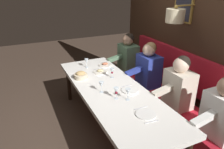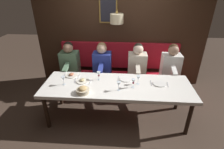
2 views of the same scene
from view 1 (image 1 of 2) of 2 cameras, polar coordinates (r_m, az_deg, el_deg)
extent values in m
plane|color=#423328|center=(3.49, -0.09, -14.68)|extent=(12.00, 12.00, 0.00)
cube|color=silver|center=(3.10, -0.10, -4.35)|extent=(0.90, 2.66, 0.06)
cylinder|color=black|center=(4.22, -11.53, -2.52)|extent=(0.07, 0.07, 0.68)
cylinder|color=black|center=(4.41, -2.70, -0.87)|extent=(0.07, 0.07, 0.68)
cube|color=red|center=(3.76, 12.44, -8.08)|extent=(0.52, 2.86, 0.45)
cube|color=#382316|center=(3.69, 21.63, 10.83)|extent=(0.10, 4.06, 2.90)
cube|color=red|center=(3.82, 19.17, 0.83)|extent=(0.10, 2.86, 0.64)
cube|color=olive|center=(3.79, 18.75, 17.36)|extent=(0.04, 0.40, 0.56)
cube|color=#23232D|center=(3.77, 18.53, 17.37)|extent=(0.01, 0.34, 0.50)
cylinder|color=#A37F38|center=(3.52, 19.14, 17.11)|extent=(0.35, 0.02, 0.02)
cylinder|color=beige|center=(3.42, 16.61, 14.87)|extent=(0.28, 0.28, 0.20)
sphere|color=#A37F38|center=(3.41, 16.87, 17.02)|extent=(0.06, 0.06, 0.06)
cube|color=white|center=(2.84, 27.33, -9.78)|extent=(0.30, 0.40, 0.56)
cube|color=white|center=(2.61, 23.43, -10.90)|extent=(0.33, 0.09, 0.14)
cube|color=beige|center=(3.25, 17.46, -3.78)|extent=(0.30, 0.40, 0.56)
sphere|color=beige|center=(3.09, 18.03, 2.40)|extent=(0.22, 0.22, 0.22)
sphere|color=black|center=(3.10, 18.51, 3.01)|extent=(0.20, 0.20, 0.20)
cube|color=beige|center=(3.06, 13.47, -4.25)|extent=(0.33, 0.09, 0.14)
cube|color=#283893|center=(3.80, 9.76, 1.06)|extent=(0.30, 0.40, 0.56)
sphere|color=#D1A889|center=(3.66, 9.90, 6.49)|extent=(0.22, 0.22, 0.22)
sphere|color=#937047|center=(3.67, 10.33, 7.00)|extent=(0.20, 0.20, 0.20)
cube|color=#283893|center=(3.63, 6.01, 0.91)|extent=(0.33, 0.09, 0.14)
cube|color=#567A5B|center=(4.38, 4.35, 4.44)|extent=(0.30, 0.40, 0.56)
sphere|color=#A37A60|center=(4.26, 4.27, 9.22)|extent=(0.22, 0.22, 0.22)
sphere|color=black|center=(4.27, 4.64, 9.66)|extent=(0.20, 0.20, 0.20)
cube|color=#567A5B|center=(4.24, 0.93, 4.42)|extent=(0.33, 0.09, 0.14)
cylinder|color=white|center=(3.05, 4.84, -4.20)|extent=(0.24, 0.24, 0.01)
cube|color=silver|center=(2.93, 5.89, -5.53)|extent=(0.17, 0.04, 0.01)
cube|color=silver|center=(3.17, 3.86, -3.07)|extent=(0.18, 0.02, 0.01)
cylinder|color=silver|center=(3.65, -3.18, 0.75)|extent=(0.24, 0.24, 0.01)
ellipsoid|color=#D1BC84|center=(3.64, -3.19, 1.12)|extent=(0.11, 0.09, 0.04)
cube|color=silver|center=(3.52, -2.59, -0.19)|extent=(0.17, 0.02, 0.01)
cube|color=silver|center=(3.79, -3.72, 1.52)|extent=(0.18, 0.04, 0.01)
cylinder|color=silver|center=(2.55, 9.06, -10.49)|extent=(0.24, 0.24, 0.01)
cube|color=silver|center=(2.45, 10.56, -12.35)|extent=(0.17, 0.03, 0.01)
cube|color=silver|center=(2.66, 7.69, -8.89)|extent=(0.18, 0.02, 0.01)
cylinder|color=silver|center=(3.95, -1.87, 2.60)|extent=(0.24, 0.24, 0.01)
ellipsoid|color=#B76647|center=(3.94, -1.88, 2.94)|extent=(0.11, 0.09, 0.04)
cube|color=silver|center=(3.82, -1.29, 1.80)|extent=(0.17, 0.02, 0.01)
cube|color=silver|center=(4.09, -2.42, 3.26)|extent=(0.18, 0.03, 0.01)
cylinder|color=silver|center=(3.88, -6.77, 1.95)|extent=(0.06, 0.06, 0.00)
cylinder|color=silver|center=(3.87, -6.79, 2.49)|extent=(0.01, 0.01, 0.07)
cone|color=silver|center=(3.84, -6.85, 3.60)|extent=(0.07, 0.07, 0.08)
cylinder|color=silver|center=(2.84, 1.12, -6.45)|extent=(0.06, 0.06, 0.00)
cylinder|color=silver|center=(2.82, 1.13, -5.75)|extent=(0.01, 0.01, 0.07)
cone|color=silver|center=(2.79, 1.14, -4.32)|extent=(0.07, 0.07, 0.08)
cylinder|color=maroon|center=(2.80, 1.14, -4.78)|extent=(0.03, 0.03, 0.03)
cylinder|color=silver|center=(2.82, 4.21, -6.75)|extent=(0.06, 0.06, 0.00)
cylinder|color=silver|center=(2.80, 4.24, -6.05)|extent=(0.01, 0.01, 0.07)
cone|color=silver|center=(2.76, 4.29, -4.61)|extent=(0.07, 0.07, 0.08)
cylinder|color=silver|center=(3.00, -2.82, -4.74)|extent=(0.06, 0.06, 0.00)
cylinder|color=silver|center=(2.98, -2.83, -4.07)|extent=(0.01, 0.01, 0.07)
cone|color=silver|center=(2.95, -2.86, -2.70)|extent=(0.07, 0.07, 0.08)
cylinder|color=silver|center=(3.44, 0.02, -0.81)|extent=(0.06, 0.06, 0.00)
cylinder|color=silver|center=(3.42, 0.02, -0.21)|extent=(0.01, 0.01, 0.07)
cone|color=silver|center=(3.39, 0.03, 1.02)|extent=(0.07, 0.07, 0.08)
cylinder|color=maroon|center=(3.40, 0.02, 0.57)|extent=(0.03, 0.03, 0.03)
cylinder|color=beige|center=(3.45, -8.40, -0.40)|extent=(0.22, 0.22, 0.07)
ellipsoid|color=tan|center=(3.43, -8.45, 0.37)|extent=(0.15, 0.13, 0.06)
camera|label=2|loc=(2.85, -61.26, 15.85)|focal=28.01mm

